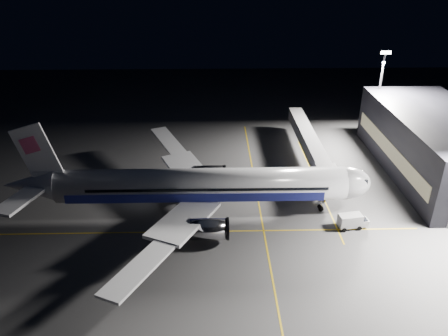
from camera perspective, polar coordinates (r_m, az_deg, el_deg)
name	(u,v)px	position (r m, az deg, el deg)	size (l,w,h in m)	color
ground	(202,211)	(75.91, -2.84, -5.69)	(200.00, 200.00, 0.00)	#4C4C4F
guide_line_main	(260,211)	(76.28, 4.73, -5.58)	(0.25, 80.00, 0.01)	gold
guide_line_cross	(202,232)	(70.92, -2.93, -8.29)	(70.00, 0.25, 0.01)	gold
guide_line_side	(316,182)	(86.78, 11.99, -1.83)	(0.25, 40.00, 0.01)	gold
airliner	(195,185)	(73.31, -3.77, -2.29)	(61.48, 54.22, 16.64)	silver
terminal	(436,145)	(95.98, 25.91, 2.77)	(18.12, 40.00, 12.00)	black
jet_bridge	(310,144)	(91.85, 11.20, 3.08)	(3.60, 34.40, 6.30)	#B2B2B7
floodlight_mast_north	(380,87)	(107.02, 19.67, 9.88)	(2.40, 0.68, 20.70)	#59595E
service_truck	(353,221)	(74.03, 16.45, -6.62)	(5.06, 2.69, 2.47)	silver
baggage_tug	(142,176)	(87.29, -10.72, -0.99)	(2.23, 1.82, 1.58)	black
safety_cone_a	(189,191)	(81.62, -4.61, -2.98)	(0.42, 0.42, 0.63)	#FF4D0A
safety_cone_b	(235,198)	(79.21, 1.40, -3.90)	(0.41, 0.41, 0.61)	#FF4D0A
safety_cone_c	(184,198)	(79.34, -5.26, -3.98)	(0.38, 0.38, 0.57)	#FF4D0A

